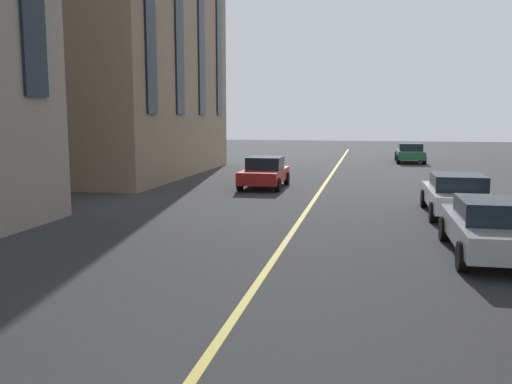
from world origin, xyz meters
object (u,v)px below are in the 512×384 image
Objects in this scene: car_green_far at (410,153)px; car_white_oncoming at (457,194)px; car_silver_mid at (493,227)px; car_red_near at (265,172)px.

car_green_far is 21.51m from car_white_oncoming.
car_silver_mid is (-27.01, 0.00, 0.00)m from car_green_far.
car_red_near reaches higher than car_white_oncoming.
car_green_far is 27.01m from car_silver_mid.
car_silver_mid is (-11.27, -7.51, 0.00)m from car_red_near.
car_white_oncoming is at bearing 180.00° from car_green_far.
car_red_near is 9.47m from car_white_oncoming.
car_green_far and car_white_oncoming have the same top height.
car_silver_mid is at bearing -146.33° from car_red_near.
car_red_near is at bearing 33.67° from car_silver_mid.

